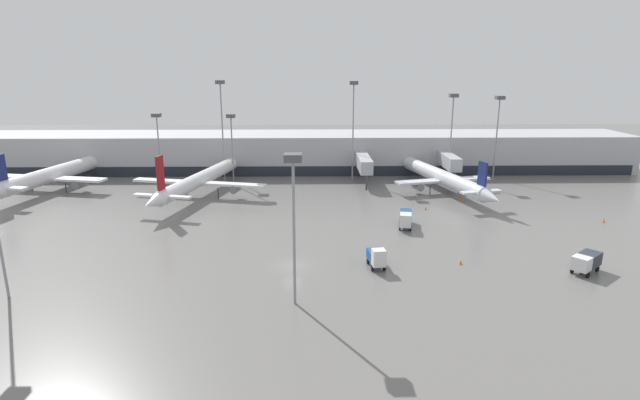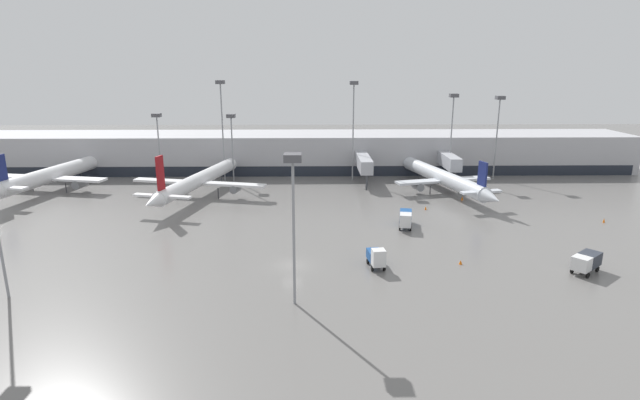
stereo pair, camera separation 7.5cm
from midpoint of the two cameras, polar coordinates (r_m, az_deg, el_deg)
ground_plane at (r=65.39m, az=-3.13°, el=-7.47°), size 320.00×320.00×0.00m
terminal_building at (r=123.96m, az=-2.05°, el=5.53°), size 160.00×30.19×9.00m
parked_jet_0 at (r=100.78m, az=-13.70°, el=2.22°), size 27.16×38.51×10.57m
parked_jet_1 at (r=116.39m, az=-28.48°, el=2.48°), size 24.13×36.32×9.69m
parked_jet_2 at (r=104.43m, az=13.93°, el=2.48°), size 20.28×37.92×8.82m
service_truck_0 at (r=64.44m, az=6.50°, el=-6.46°), size 2.16×4.12×2.84m
service_truck_1 at (r=70.95m, az=28.17°, el=-6.17°), size 4.83×4.49×2.42m
service_truck_2 at (r=81.02m, az=9.79°, el=-2.02°), size 2.92×6.12×2.68m
traffic_cone_0 at (r=68.08m, az=15.80°, el=-6.84°), size 0.44×0.44×0.59m
traffic_cone_1 at (r=94.94m, az=29.72°, el=-2.03°), size 0.37×0.37×0.72m
traffic_cone_2 at (r=103.29m, az=-17.20°, el=0.52°), size 0.51×0.51×0.55m
traffic_cone_3 at (r=99.99m, az=15.96°, el=0.21°), size 0.48×0.48×0.79m
traffic_cone_4 at (r=91.69m, az=12.01°, el=-0.89°), size 0.39×0.39×0.66m
apron_light_mast_0 at (r=112.19m, az=-10.08°, el=8.20°), size 1.80×1.80×14.90m
apron_light_mast_1 at (r=51.02m, az=-3.06°, el=1.64°), size 1.80×1.80×16.53m
apron_light_mast_3 at (r=112.53m, az=-11.20°, el=10.70°), size 1.80×1.80×22.07m
apron_light_mast_4 at (r=116.01m, az=-18.07°, el=7.98°), size 1.80×1.80×15.06m
apron_light_mast_5 at (r=119.15m, az=19.77°, el=9.23°), size 1.80×1.80×18.66m
apron_light_mast_6 at (r=111.34m, az=3.88°, el=10.83°), size 1.80×1.80×21.89m
apron_light_mast_7 at (r=116.00m, az=14.95°, el=9.63°), size 1.80×1.80×19.15m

